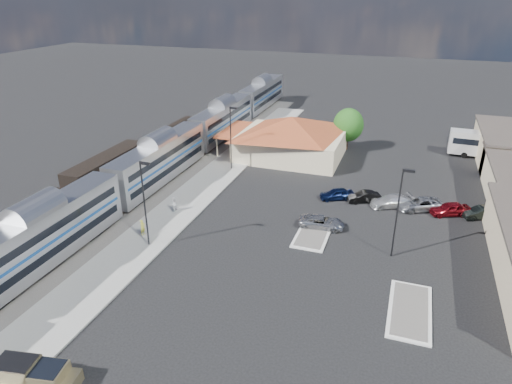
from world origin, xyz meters
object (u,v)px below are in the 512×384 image
(station_depot, at_px, (291,137))
(coach_bus, at_px, (492,144))
(suv, at_px, (322,222))
(pickup_truck, at_px, (35,376))

(station_depot, distance_m, coach_bus, 29.96)
(station_depot, distance_m, suv, 22.70)
(station_depot, bearing_deg, pickup_truck, -94.71)
(station_depot, relative_size, pickup_truck, 3.19)
(pickup_truck, relative_size, suv, 1.19)
(pickup_truck, bearing_deg, suv, -36.32)
(suv, bearing_deg, coach_bus, -38.54)
(coach_bus, bearing_deg, station_depot, 109.54)
(suv, xyz_separation_m, coach_bus, (19.50, 29.66, 1.54))
(station_depot, relative_size, suv, 3.79)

